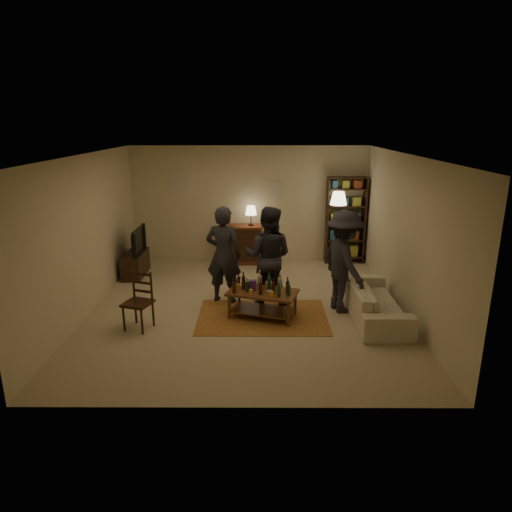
{
  "coord_description": "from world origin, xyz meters",
  "views": [
    {
      "loc": [
        0.21,
        -7.63,
        3.24
      ],
      "look_at": [
        0.18,
        0.1,
        0.94
      ],
      "focal_mm": 32.0,
      "sensor_mm": 36.0,
      "label": 1
    }
  ],
  "objects_px": {
    "coffee_table": "(262,294)",
    "sofa": "(375,300)",
    "bookshelf": "(345,219)",
    "person_left": "(224,255)",
    "person_by_sofa": "(344,262)",
    "tv_stand": "(135,258)",
    "floor_lamp": "(338,204)",
    "dining_chair": "(139,299)",
    "person_right": "(268,257)",
    "dresser": "(241,243)"
  },
  "relations": [
    {
      "from": "coffee_table",
      "to": "person_right",
      "type": "distance_m",
      "value": 0.77
    },
    {
      "from": "bookshelf",
      "to": "person_left",
      "type": "relative_size",
      "value": 1.12
    },
    {
      "from": "bookshelf",
      "to": "person_by_sofa",
      "type": "relative_size",
      "value": 1.12
    },
    {
      "from": "bookshelf",
      "to": "dining_chair",
      "type": "bearing_deg",
      "value": -137.56
    },
    {
      "from": "person_by_sofa",
      "to": "dresser",
      "type": "bearing_deg",
      "value": 15.56
    },
    {
      "from": "tv_stand",
      "to": "floor_lamp",
      "type": "xyz_separation_m",
      "value": [
        4.4,
        0.38,
        1.12
      ]
    },
    {
      "from": "bookshelf",
      "to": "person_right",
      "type": "relative_size",
      "value": 1.11
    },
    {
      "from": "coffee_table",
      "to": "bookshelf",
      "type": "distance_m",
      "value": 3.8
    },
    {
      "from": "person_right",
      "to": "floor_lamp",
      "type": "bearing_deg",
      "value": -113.28
    },
    {
      "from": "bookshelf",
      "to": "sofa",
      "type": "height_order",
      "value": "bookshelf"
    },
    {
      "from": "dresser",
      "to": "bookshelf",
      "type": "distance_m",
      "value": 2.5
    },
    {
      "from": "floor_lamp",
      "to": "person_left",
      "type": "distance_m",
      "value": 3.08
    },
    {
      "from": "tv_stand",
      "to": "sofa",
      "type": "relative_size",
      "value": 0.51
    },
    {
      "from": "floor_lamp",
      "to": "dining_chair",
      "type": "bearing_deg",
      "value": -140.55
    },
    {
      "from": "dresser",
      "to": "floor_lamp",
      "type": "height_order",
      "value": "floor_lamp"
    },
    {
      "from": "tv_stand",
      "to": "bookshelf",
      "type": "bearing_deg",
      "value": 11.8
    },
    {
      "from": "tv_stand",
      "to": "sofa",
      "type": "xyz_separation_m",
      "value": [
        4.64,
        -2.2,
        -0.08
      ]
    },
    {
      "from": "tv_stand",
      "to": "person_left",
      "type": "bearing_deg",
      "value": -36.48
    },
    {
      "from": "person_right",
      "to": "person_by_sofa",
      "type": "bearing_deg",
      "value": -177.13
    },
    {
      "from": "tv_stand",
      "to": "person_left",
      "type": "height_order",
      "value": "person_left"
    },
    {
      "from": "tv_stand",
      "to": "bookshelf",
      "type": "relative_size",
      "value": 0.52
    },
    {
      "from": "tv_stand",
      "to": "bookshelf",
      "type": "xyz_separation_m",
      "value": [
        4.69,
        0.98,
        0.65
      ]
    },
    {
      "from": "coffee_table",
      "to": "sofa",
      "type": "xyz_separation_m",
      "value": [
        1.91,
        0.01,
        -0.11
      ]
    },
    {
      "from": "tv_stand",
      "to": "coffee_table",
      "type": "bearing_deg",
      "value": -39.02
    },
    {
      "from": "tv_stand",
      "to": "sofa",
      "type": "bearing_deg",
      "value": -25.34
    },
    {
      "from": "bookshelf",
      "to": "sofa",
      "type": "bearing_deg",
      "value": -90.82
    },
    {
      "from": "tv_stand",
      "to": "dining_chair",
      "type": "bearing_deg",
      "value": -73.95
    },
    {
      "from": "bookshelf",
      "to": "floor_lamp",
      "type": "xyz_separation_m",
      "value": [
        -0.29,
        -0.6,
        0.47
      ]
    },
    {
      "from": "dining_chair",
      "to": "coffee_table",
      "type": "bearing_deg",
      "value": 30.47
    },
    {
      "from": "coffee_table",
      "to": "floor_lamp",
      "type": "xyz_separation_m",
      "value": [
        1.67,
        2.59,
        1.09
      ]
    },
    {
      "from": "tv_stand",
      "to": "person_right",
      "type": "distance_m",
      "value": 3.31
    },
    {
      "from": "person_left",
      "to": "person_by_sofa",
      "type": "bearing_deg",
      "value": -176.95
    },
    {
      "from": "coffee_table",
      "to": "sofa",
      "type": "distance_m",
      "value": 1.92
    },
    {
      "from": "dresser",
      "to": "bookshelf",
      "type": "bearing_deg",
      "value": 1.57
    },
    {
      "from": "bookshelf",
      "to": "floor_lamp",
      "type": "height_order",
      "value": "bookshelf"
    },
    {
      "from": "bookshelf",
      "to": "person_by_sofa",
      "type": "distance_m",
      "value": 2.93
    },
    {
      "from": "person_left",
      "to": "person_by_sofa",
      "type": "relative_size",
      "value": 1.0
    },
    {
      "from": "bookshelf",
      "to": "dresser",
      "type": "bearing_deg",
      "value": -178.43
    },
    {
      "from": "person_right",
      "to": "dresser",
      "type": "bearing_deg",
      "value": -62.45
    },
    {
      "from": "person_left",
      "to": "person_by_sofa",
      "type": "height_order",
      "value": "person_left"
    },
    {
      "from": "tv_stand",
      "to": "person_by_sofa",
      "type": "distance_m",
      "value": 4.59
    },
    {
      "from": "person_left",
      "to": "coffee_table",
      "type": "bearing_deg",
      "value": 148.19
    },
    {
      "from": "dining_chair",
      "to": "person_left",
      "type": "distance_m",
      "value": 1.75
    },
    {
      "from": "floor_lamp",
      "to": "bookshelf",
      "type": "bearing_deg",
      "value": 64.09
    },
    {
      "from": "dresser",
      "to": "person_right",
      "type": "height_order",
      "value": "person_right"
    },
    {
      "from": "dresser",
      "to": "sofa",
      "type": "height_order",
      "value": "dresser"
    },
    {
      "from": "tv_stand",
      "to": "dresser",
      "type": "distance_m",
      "value": 2.43
    },
    {
      "from": "coffee_table",
      "to": "bookshelf",
      "type": "relative_size",
      "value": 0.64
    },
    {
      "from": "sofa",
      "to": "person_by_sofa",
      "type": "relative_size",
      "value": 1.16
    },
    {
      "from": "person_right",
      "to": "person_by_sofa",
      "type": "relative_size",
      "value": 1.01
    }
  ]
}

